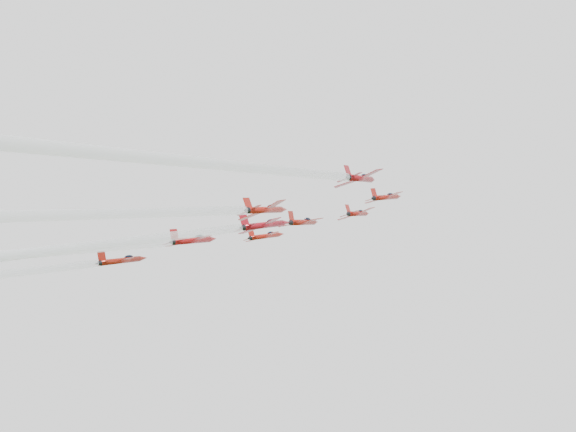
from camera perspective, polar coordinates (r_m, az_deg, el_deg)
The scene contains 7 objects.
jet_lead at distance 161.05m, azimuth 5.55°, elevation 0.21°, with size 9.22×12.18×6.48m.
jet_row2_left at distance 156.30m, azimuth -1.77°, elevation -1.58°, with size 8.89×11.75×6.26m.
jet_row2_center at distance 149.42m, azimuth 1.24°, elevation -0.47°, with size 10.21×13.49×7.18m.
jet_row2_right at distance 146.06m, azimuth 7.77°, elevation 1.50°, with size 8.65×11.43×6.09m.
jet_center at distance 100.28m, azimuth -18.62°, elevation -1.89°, with size 10.49×103.40×49.65m.
jet_rear_right at distance 85.69m, azimuth -19.21°, elevation -0.26°, with size 9.37×92.29×44.32m.
jet_rear_farright at distance 79.05m, azimuth -7.94°, elevation 3.33°, with size 8.50×83.79×40.23m.
Camera 1 is at (74.38, -97.12, 79.28)m, focal length 45.00 mm.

